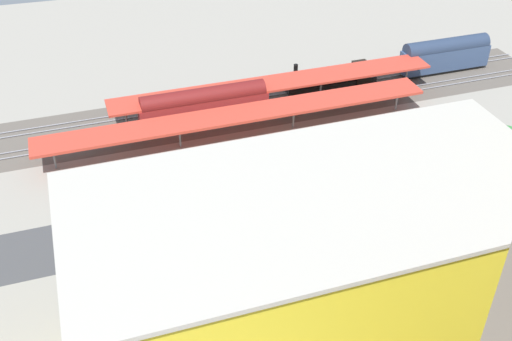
% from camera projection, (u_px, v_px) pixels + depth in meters
% --- Properties ---
extents(ground_plane, '(161.13, 161.13, 0.00)m').
position_uv_depth(ground_plane, '(304.00, 178.00, 83.68)').
color(ground_plane, gray).
rests_on(ground_plane, ground).
extents(rail_bed, '(101.15, 17.67, 0.01)m').
position_uv_depth(rail_bed, '(261.00, 105.00, 100.18)').
color(rail_bed, '#5B544C').
rests_on(rail_bed, ground).
extents(street_asphalt, '(100.97, 12.77, 0.01)m').
position_uv_depth(street_asphalt, '(315.00, 195.00, 80.51)').
color(street_asphalt, '#424244').
rests_on(street_asphalt, ground).
extents(track_rails, '(100.64, 11.24, 0.12)m').
position_uv_depth(track_rails, '(261.00, 104.00, 100.08)').
color(track_rails, '#9E9EA8').
rests_on(track_rails, ground).
extents(platform_canopy_near, '(58.76, 7.28, 4.03)m').
position_uv_depth(platform_canopy_near, '(238.00, 115.00, 90.09)').
color(platform_canopy_near, '#C63D2D').
rests_on(platform_canopy_near, ground).
extents(platform_canopy_far, '(52.81, 7.18, 4.47)m').
position_uv_depth(platform_canopy_far, '(275.00, 83.00, 97.24)').
color(platform_canopy_far, '#C63D2D').
rests_on(platform_canopy_far, ground).
extents(locomotive, '(16.23, 3.31, 5.05)m').
position_uv_depth(locomotive, '(332.00, 77.00, 104.50)').
color(locomotive, black).
rests_on(locomotive, ground).
extents(passenger_coach, '(16.48, 3.69, 6.17)m').
position_uv_depth(passenger_coach, '(445.00, 54.00, 108.48)').
color(passenger_coach, black).
rests_on(passenger_coach, ground).
extents(freight_coach_far, '(20.04, 3.68, 5.91)m').
position_uv_depth(freight_coach_far, '(204.00, 105.00, 93.84)').
color(freight_coach_far, black).
rests_on(freight_coach_far, ground).
extents(parked_car_0, '(4.79, 2.10, 1.61)m').
position_uv_depth(parked_car_0, '(387.00, 162.00, 85.45)').
color(parked_car_0, black).
rests_on(parked_car_0, ground).
extents(parked_car_1, '(4.24, 2.01, 1.70)m').
position_uv_depth(parked_car_1, '(351.00, 167.00, 84.41)').
color(parked_car_1, black).
rests_on(parked_car_1, ground).
extents(parked_car_2, '(4.79, 1.76, 1.79)m').
position_uv_depth(parked_car_2, '(305.00, 175.00, 82.77)').
color(parked_car_2, black).
rests_on(parked_car_2, ground).
extents(parked_car_3, '(4.72, 2.06, 1.58)m').
position_uv_depth(parked_car_3, '(263.00, 183.00, 81.46)').
color(parked_car_3, black).
rests_on(parked_car_3, ground).
extents(parked_car_4, '(4.32, 2.06, 1.65)m').
position_uv_depth(parked_car_4, '(224.00, 188.00, 80.52)').
color(parked_car_4, black).
rests_on(parked_car_4, ground).
extents(construction_building, '(40.35, 19.88, 19.54)m').
position_uv_depth(construction_building, '(314.00, 286.00, 53.79)').
color(construction_building, yellow).
rests_on(construction_building, ground).
extents(construction_roof_slab, '(40.97, 20.50, 0.40)m').
position_uv_depth(construction_roof_slab, '(321.00, 195.00, 48.05)').
color(construction_roof_slab, '#B7B2A8').
rests_on(construction_roof_slab, construction_building).
extents(box_truck_0, '(9.61, 3.42, 3.52)m').
position_uv_depth(box_truck_0, '(130.00, 266.00, 67.22)').
color(box_truck_0, black).
rests_on(box_truck_0, ground).
extents(street_tree_0, '(5.70, 5.70, 8.73)m').
position_uv_depth(street_tree_0, '(503.00, 147.00, 79.10)').
color(street_tree_0, brown).
rests_on(street_tree_0, ground).
extents(street_tree_1, '(4.96, 4.96, 8.16)m').
position_uv_depth(street_tree_1, '(172.00, 208.00, 69.26)').
color(street_tree_1, brown).
rests_on(street_tree_1, ground).
extents(street_tree_2, '(5.66, 5.66, 7.86)m').
position_uv_depth(street_tree_2, '(389.00, 173.00, 75.94)').
color(street_tree_2, brown).
rests_on(street_tree_2, ground).
extents(traffic_light, '(0.50, 0.36, 6.05)m').
position_uv_depth(traffic_light, '(348.00, 188.00, 75.02)').
color(traffic_light, '#333333').
rests_on(traffic_light, ground).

